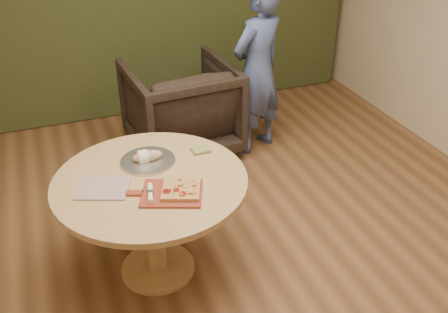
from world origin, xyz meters
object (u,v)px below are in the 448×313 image
armchair (181,104)px  person_standing (257,70)px  bread_roll (146,156)px  cutlery_roll (150,193)px  pizza_paddle (170,193)px  flatbread_pizza (181,189)px  pedestal_table (152,197)px  serving_tray (148,161)px

armchair → person_standing: size_ratio=0.60×
bread_roll → cutlery_roll: bearing=-99.9°
armchair → pizza_paddle: bearing=67.6°
flatbread_pizza → armchair: (0.50, 1.75, -0.30)m
flatbread_pizza → bread_roll: 0.43m
pizza_paddle → cutlery_roll: 0.12m
flatbread_pizza → bread_roll: (-0.11, 0.41, 0.02)m
armchair → bread_roll: bearing=61.0°
pizza_paddle → person_standing: bearing=71.9°
cutlery_roll → armchair: size_ratio=0.21×
bread_roll → armchair: (0.61, 1.34, -0.32)m
pedestal_table → armchair: 1.67m
armchair → pedestal_table: bearing=63.0°
pedestal_table → bread_roll: bread_roll is taller
cutlery_roll → person_standing: person_standing is taller
pedestal_table → person_standing: size_ratio=0.76×
cutlery_roll → person_standing: size_ratio=0.12×
pedestal_table → cutlery_roll: cutlery_roll is taller
cutlery_roll → bread_roll: (0.07, 0.39, 0.01)m
flatbread_pizza → armchair: size_ratio=0.30×
armchair → person_standing: (0.67, -0.21, 0.32)m
pedestal_table → flatbread_pizza: (0.14, -0.21, 0.17)m
pedestal_table → person_standing: bearing=45.4°
cutlery_roll → armchair: bearing=80.8°
pizza_paddle → bread_roll: (-0.05, 0.40, 0.04)m
serving_tray → pizza_paddle: bearing=-84.7°
pedestal_table → armchair: armchair is taller
pizza_paddle → flatbread_pizza: bearing=10.5°
person_standing → cutlery_roll: bearing=24.3°
bread_roll → person_standing: 1.71m
flatbread_pizza → bread_roll: bearing=104.9°
serving_tray → person_standing: (1.27, 1.13, 0.04)m
pedestal_table → bread_roll: bearing=82.5°
cutlery_roll → flatbread_pizza: bearing=4.2°
person_standing → pizza_paddle: bearing=27.0°
person_standing → flatbread_pizza: bearing=28.7°
pedestal_table → person_standing: 1.87m
serving_tray → bread_roll: bearing=180.0°
pedestal_table → person_standing: person_standing is taller
serving_tray → person_standing: 1.70m
flatbread_pizza → cutlery_roll: (-0.18, 0.03, 0.00)m
flatbread_pizza → armchair: bearing=74.0°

